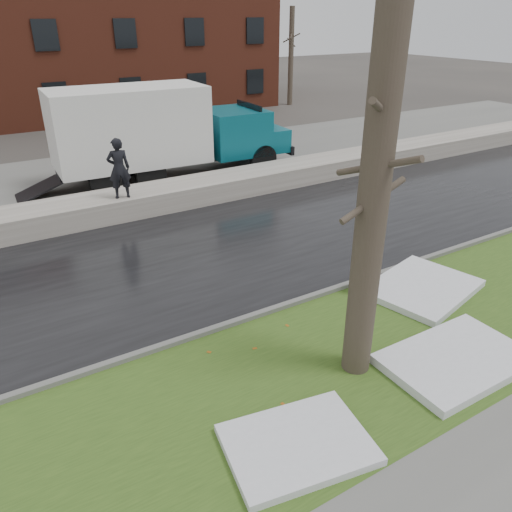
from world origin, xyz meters
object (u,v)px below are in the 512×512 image
tree (373,204)px  worker (119,168)px  fire_hydrant (361,277)px  box_truck (160,131)px

tree → worker: tree is taller
fire_hydrant → tree: (-1.95, -2.05, 2.86)m
fire_hydrant → worker: size_ratio=0.42×
worker → box_truck: bearing=-119.5°
tree → box_truck: 13.39m
fire_hydrant → worker: bearing=135.5°
fire_hydrant → box_truck: box_truck is taller
box_truck → worker: bearing=-125.6°
box_truck → fire_hydrant: bearing=-84.6°
tree → worker: bearing=97.8°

